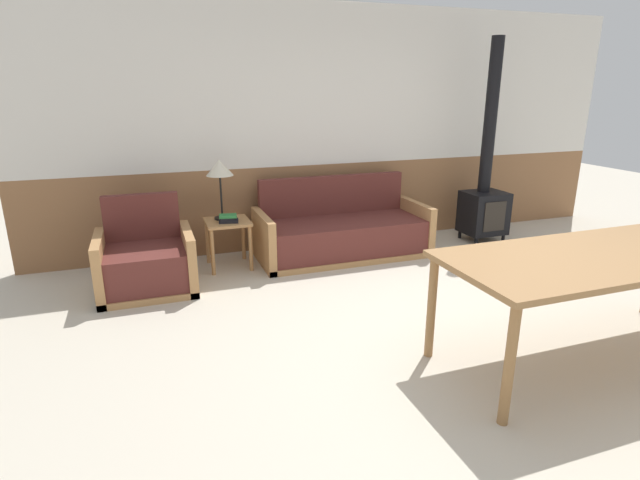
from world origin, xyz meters
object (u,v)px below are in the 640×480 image
(side_table, at_px, (228,230))
(wood_stove, at_px, (485,188))
(table_lamp, at_px, (220,170))
(dining_table, at_px, (603,262))
(armchair, at_px, (146,263))
(couch, at_px, (342,233))

(side_table, xyz_separation_m, wood_stove, (3.09, -0.09, 0.25))
(table_lamp, distance_m, dining_table, 3.48)
(table_lamp, distance_m, wood_stove, 3.15)
(dining_table, bearing_deg, wood_stove, 68.16)
(table_lamp, xyz_separation_m, dining_table, (2.09, -2.76, -0.30))
(armchair, xyz_separation_m, table_lamp, (0.79, 0.43, 0.75))
(table_lamp, xyz_separation_m, wood_stove, (3.13, -0.17, -0.36))
(couch, xyz_separation_m, side_table, (-1.26, 0.05, 0.15))
(table_lamp, height_order, dining_table, table_lamp)
(couch, relative_size, dining_table, 0.86)
(wood_stove, bearing_deg, side_table, 178.34)
(side_table, xyz_separation_m, dining_table, (2.05, -2.69, 0.31))
(armchair, bearing_deg, dining_table, -47.61)
(couch, xyz_separation_m, wood_stove, (1.83, -0.04, 0.39))
(couch, xyz_separation_m, dining_table, (0.79, -2.63, 0.45))
(couch, height_order, wood_stove, wood_stove)
(table_lamp, height_order, wood_stove, wood_stove)
(armchair, bearing_deg, couch, -0.24)
(dining_table, bearing_deg, side_table, 127.34)
(side_table, bearing_deg, armchair, -156.59)
(couch, distance_m, wood_stove, 1.88)
(side_table, bearing_deg, couch, -2.40)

